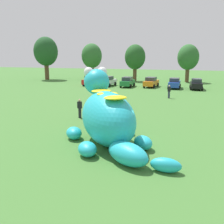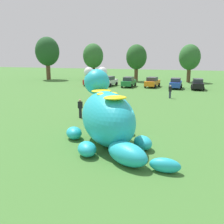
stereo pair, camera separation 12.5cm
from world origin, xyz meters
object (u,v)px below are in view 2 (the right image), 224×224
at_px(car_white, 109,81).
at_px(spectator_by_cars, 80,109).
at_px(car_green, 129,82).
at_px(spectator_mid_field, 103,96).
at_px(car_blue, 176,83).
at_px(spectator_near_inflatable, 170,92).
at_px(car_orange, 152,82).
at_px(giant_inflatable_creature, 108,117).
at_px(car_red, 92,81).
at_px(car_black, 198,84).

distance_m(car_white, spectator_by_cars, 23.79).
bearing_deg(car_green, spectator_mid_field, -88.08).
xyz_separation_m(car_blue, spectator_near_inflatable, (-0.10, -10.16, -0.01)).
xyz_separation_m(car_orange, spectator_mid_field, (-3.42, -16.22, -0.01)).
xyz_separation_m(giant_inflatable_creature, car_red, (-12.21, 29.34, -0.87)).
distance_m(car_green, spectator_by_cars, 23.08).
distance_m(car_white, spectator_near_inflatable, 15.32).
bearing_deg(spectator_near_inflatable, spectator_mid_field, -142.91).
relative_size(giant_inflatable_creature, spectator_by_cars, 4.69).
bearing_deg(car_black, car_blue, 176.12).
relative_size(car_red, spectator_mid_field, 2.50).
distance_m(car_orange, car_black, 7.39).
bearing_deg(car_blue, spectator_by_cars, -106.58).
distance_m(car_green, spectator_near_inflatable, 12.62).
xyz_separation_m(car_red, spectator_near_inflatable, (14.58, -10.30, -0.01)).
xyz_separation_m(car_green, car_blue, (7.86, 0.21, 0.00)).
bearing_deg(car_orange, car_black, -6.33).
relative_size(car_green, spectator_by_cars, 2.43).
xyz_separation_m(car_white, spectator_near_inflatable, (11.40, -10.23, -0.01)).
distance_m(car_orange, car_blue, 3.97).
height_order(car_green, spectator_near_inflatable, car_green).
distance_m(car_green, car_orange, 4.02).
bearing_deg(car_white, spectator_by_cars, -78.91).
height_order(giant_inflatable_creature, spectator_near_inflatable, giant_inflatable_creature).
xyz_separation_m(car_white, spectator_mid_field, (4.16, -15.71, -0.01)).
distance_m(giant_inflatable_creature, car_blue, 29.32).
relative_size(car_orange, spectator_by_cars, 2.51).
bearing_deg(car_white, spectator_near_inflatable, -41.89).
distance_m(spectator_near_inflatable, spectator_by_cars, 14.78).
bearing_deg(spectator_near_inflatable, spectator_by_cars, -117.50).
relative_size(car_red, car_green, 1.03).
xyz_separation_m(car_red, car_green, (6.82, -0.35, 0.00)).
bearing_deg(car_red, giant_inflatable_creature, -67.41).
bearing_deg(car_orange, car_red, -177.64).
bearing_deg(giant_inflatable_creature, spectator_by_cars, 126.88).
bearing_deg(spectator_mid_field, car_orange, 78.08).
relative_size(car_green, car_orange, 0.97).
xyz_separation_m(car_black, spectator_near_inflatable, (-3.52, -9.92, -0.01)).
relative_size(giant_inflatable_creature, car_red, 1.88).
relative_size(giant_inflatable_creature, spectator_near_inflatable, 4.69).
distance_m(car_red, spectator_mid_field, 17.40).
height_order(car_green, spectator_mid_field, car_green).
relative_size(car_white, spectator_near_inflatable, 2.52).
relative_size(car_white, car_blue, 1.04).
height_order(car_white, car_black, same).
relative_size(car_white, car_orange, 1.00).
height_order(car_red, car_green, same).
xyz_separation_m(giant_inflatable_creature, spectator_by_cars, (-4.45, 5.93, -0.88)).
height_order(car_blue, spectator_mid_field, car_blue).
xyz_separation_m(giant_inflatable_creature, spectator_mid_field, (-4.87, 13.56, -0.88)).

